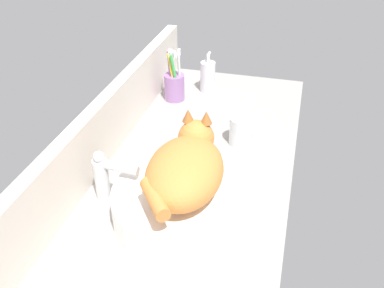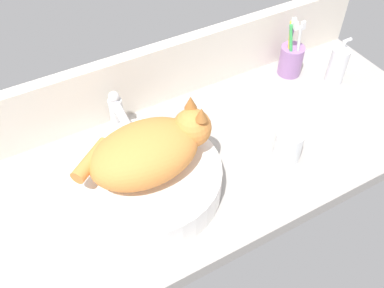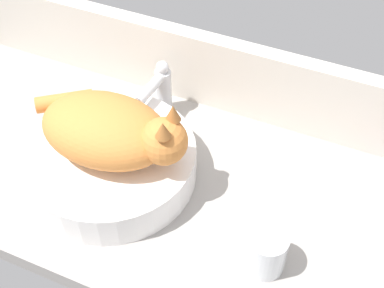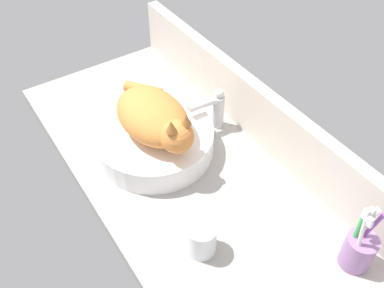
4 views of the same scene
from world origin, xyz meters
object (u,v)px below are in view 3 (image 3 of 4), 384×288
at_px(faucet, 161,88).
at_px(water_glass, 266,254).
at_px(cat, 112,130).
at_px(sink_basin, 111,162).

height_order(faucet, water_glass, faucet).
xyz_separation_m(cat, faucet, (-0.00, 0.20, -0.06)).
bearing_deg(cat, sink_basin, -174.39).
xyz_separation_m(cat, water_glass, (0.33, -0.08, -0.10)).
xyz_separation_m(sink_basin, cat, (0.01, 0.00, 0.09)).
bearing_deg(cat, water_glass, -12.73).
distance_m(sink_basin, faucet, 0.21).
distance_m(sink_basin, water_glass, 0.35).
xyz_separation_m(sink_basin, faucet, (0.01, 0.20, 0.04)).
height_order(sink_basin, water_glass, water_glass).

